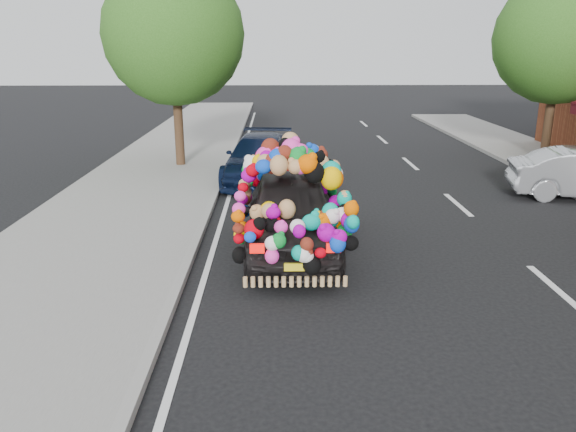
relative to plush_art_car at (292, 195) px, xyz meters
name	(u,v)px	position (x,y,z in m)	size (l,w,h in m)	color
ground	(329,293)	(0.52, -2.00, -1.06)	(100.00, 100.00, 0.00)	black
sidewalk	(49,292)	(-3.78, -2.00, -1.00)	(4.00, 60.00, 0.12)	gray
kerb	(177,290)	(-1.83, -2.00, -0.99)	(0.15, 60.00, 0.13)	gray
lane_markings	(558,290)	(4.12, -2.00, -1.05)	(6.00, 50.00, 0.01)	silver
tree_near_sidewalk	(174,34)	(-3.28, 7.50, 2.96)	(4.20, 4.20, 6.13)	#332114
tree_far_b	(559,39)	(8.52, 8.00, 2.83)	(4.00, 4.00, 5.90)	#332114
plush_art_car	(292,195)	(0.00, 0.00, 0.00)	(2.05, 4.39, 2.07)	black
navy_sedan	(260,158)	(-0.73, 5.76, -0.43)	(1.77, 4.35, 1.26)	black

